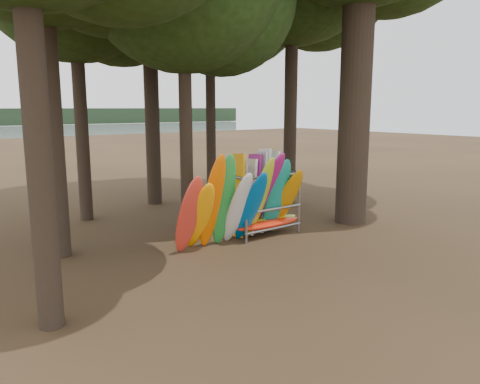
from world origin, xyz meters
TOP-DOWN VIEW (x-y plane):
  - ground at (0.00, 0.00)m, footprint 120.00×120.00m
  - kayak_row at (-0.61, 0.40)m, footprint 4.70×2.12m
  - storage_rack at (0.59, 1.10)m, footprint 3.04×1.64m

SIDE VIEW (x-z plane):
  - ground at x=0.00m, z-range 0.00..0.00m
  - storage_rack at x=0.59m, z-range -0.44..2.40m
  - kayak_row at x=-0.61m, z-range -0.25..2.80m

